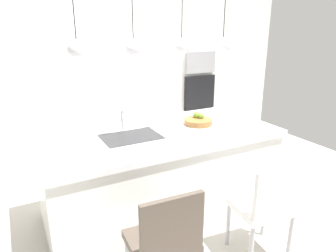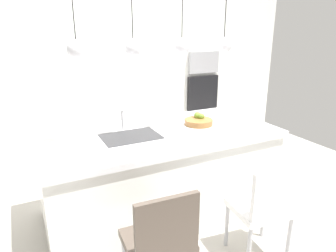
{
  "view_description": "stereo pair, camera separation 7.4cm",
  "coord_description": "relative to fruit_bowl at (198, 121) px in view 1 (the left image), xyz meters",
  "views": [
    {
      "loc": [
        -1.3,
        -2.64,
        1.93
      ],
      "look_at": [
        0.1,
        0.0,
        0.97
      ],
      "focal_mm": 32.88,
      "sensor_mm": 36.0,
      "label": 1
    },
    {
      "loc": [
        -1.23,
        -2.67,
        1.93
      ],
      "look_at": [
        0.1,
        0.0,
        0.97
      ],
      "focal_mm": 32.88,
      "sensor_mm": 36.0,
      "label": 2
    }
  ],
  "objects": [
    {
      "name": "chair_middle",
      "position": [
        -0.02,
        -1.08,
        -0.44
      ],
      "size": [
        0.5,
        0.46,
        0.9
      ],
      "color": "white",
      "rests_on": "ground"
    },
    {
      "name": "chair_near",
      "position": [
        -0.97,
        -1.08,
        -0.43
      ],
      "size": [
        0.49,
        0.44,
        0.92
      ],
      "color": "brown",
      "rests_on": "ground"
    },
    {
      "name": "floor",
      "position": [
        -0.49,
        -0.04,
        -0.95
      ],
      "size": [
        6.6,
        6.6,
        0.0
      ],
      "primitive_type": "plane",
      "color": "#BCB7AD",
      "rests_on": "ground"
    },
    {
      "name": "microwave",
      "position": [
        1.03,
        1.54,
        0.44
      ],
      "size": [
        0.54,
        0.08,
        0.34
      ],
      "primitive_type": "cube",
      "color": "#9E9EA3",
      "rests_on": "back_wall"
    },
    {
      "name": "back_wall",
      "position": [
        -0.49,
        1.61,
        0.35
      ],
      "size": [
        6.0,
        0.1,
        2.6
      ],
      "primitive_type": "cube",
      "color": "white",
      "rests_on": "ground"
    },
    {
      "name": "pendant_light_right",
      "position": [
        0.25,
        -0.04,
        0.8
      ],
      "size": [
        0.16,
        0.16,
        0.76
      ],
      "color": "silver"
    },
    {
      "name": "pendant_light_center_left",
      "position": [
        -0.74,
        -0.04,
        0.8
      ],
      "size": [
        0.16,
        0.16,
        0.76
      ],
      "color": "silver"
    },
    {
      "name": "faucet",
      "position": [
        -0.8,
        0.17,
        0.11
      ],
      "size": [
        0.02,
        0.17,
        0.22
      ],
      "color": "silver",
      "rests_on": "kitchen_island"
    },
    {
      "name": "kitchen_island",
      "position": [
        -0.49,
        -0.04,
        -0.49
      ],
      "size": [
        2.4,
        1.13,
        0.92
      ],
      "color": "white",
      "rests_on": "ground"
    },
    {
      "name": "pendant_light_left",
      "position": [
        -1.24,
        -0.04,
        0.8
      ],
      "size": [
        0.16,
        0.16,
        0.76
      ],
      "color": "silver"
    },
    {
      "name": "fruit_bowl",
      "position": [
        0.0,
        0.0,
        0.0
      ],
      "size": [
        0.31,
        0.31,
        0.13
      ],
      "color": "#9E6B38",
      "rests_on": "kitchen_island"
    },
    {
      "name": "sink_basin",
      "position": [
        -0.8,
        -0.04,
        -0.04
      ],
      "size": [
        0.56,
        0.4,
        0.02
      ],
      "primitive_type": "cube",
      "color": "#2D2D30",
      "rests_on": "kitchen_island"
    },
    {
      "name": "oven",
      "position": [
        1.03,
        1.54,
        -0.06
      ],
      "size": [
        0.56,
        0.08,
        0.56
      ],
      "primitive_type": "cube",
      "color": "black",
      "rests_on": "back_wall"
    },
    {
      "name": "pendant_light_center_right",
      "position": [
        -0.25,
        -0.04,
        0.8
      ],
      "size": [
        0.16,
        0.16,
        0.76
      ],
      "color": "silver"
    }
  ]
}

